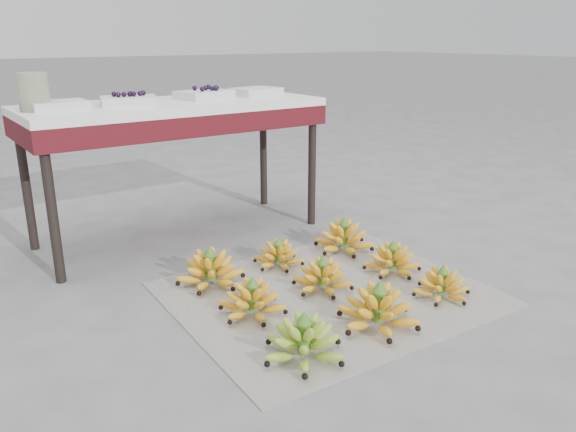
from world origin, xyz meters
TOP-DOWN VIEW (x-y plane):
  - ground at (0.00, 0.00)m, footprint 60.00×60.00m
  - newspaper_mat at (0.09, 0.01)m, footprint 1.30×1.11m
  - bunch_front_left at (-0.29, -0.33)m, footprint 0.32×0.32m
  - bunch_front_center at (0.07, -0.31)m, footprint 0.34×0.34m
  - bunch_front_right at (0.45, -0.29)m, footprint 0.25×0.25m
  - bunch_mid_left at (-0.26, 0.04)m, footprint 0.27×0.27m
  - bunch_mid_center at (0.10, 0.05)m, footprint 0.26×0.26m
  - bunch_mid_right at (0.48, 0.01)m, footprint 0.29×0.29m
  - bunch_back_left at (-0.26, 0.38)m, footprint 0.37×0.37m
  - bunch_back_center at (0.10, 0.38)m, footprint 0.25×0.25m
  - bunch_back_right at (0.48, 0.35)m, footprint 0.30×0.30m
  - vendor_table at (-0.08, 1.04)m, footprint 1.50×0.60m
  - tray_far_left at (-0.64, 1.05)m, footprint 0.25×0.18m
  - tray_left at (-0.32, 1.03)m, footprint 0.30×0.25m
  - tray_right at (0.11, 1.07)m, footprint 0.31×0.25m
  - tray_far_right at (0.43, 1.08)m, footprint 0.29×0.22m
  - glass_jar at (-0.74, 1.05)m, footprint 0.18×0.18m

SIDE VIEW (x-z plane):
  - ground at x=0.00m, z-range 0.00..0.00m
  - newspaper_mat at x=0.09m, z-range 0.00..0.01m
  - bunch_back_center at x=0.10m, z-range -0.02..0.12m
  - bunch_front_right at x=0.45m, z-range -0.02..0.13m
  - bunch_mid_right at x=0.48m, z-range -0.02..0.14m
  - bunch_mid_center at x=0.10m, z-range -0.02..0.14m
  - bunch_mid_left at x=-0.26m, z-range -0.02..0.14m
  - bunch_front_left at x=-0.29m, z-range -0.02..0.15m
  - bunch_back_left at x=-0.26m, z-range -0.02..0.16m
  - bunch_back_right at x=0.48m, z-range -0.02..0.16m
  - bunch_front_center at x=0.07m, z-range -0.02..0.16m
  - vendor_table at x=-0.08m, z-range 0.28..1.00m
  - tray_far_left at x=-0.64m, z-range 0.72..0.76m
  - tray_far_right at x=0.43m, z-range 0.72..0.76m
  - tray_left at x=-0.32m, z-range 0.71..0.78m
  - tray_right at x=0.11m, z-range 0.71..0.78m
  - glass_jar at x=-0.74m, z-range 0.72..0.89m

